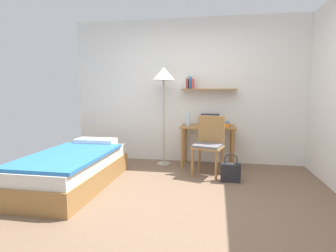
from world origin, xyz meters
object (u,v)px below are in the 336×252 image
object	(u,v)px
bed	(74,169)
handbag	(231,172)
desk	(208,134)
book_stack	(225,124)
water_bottle	(188,119)
desk_chair	(209,143)
standing_lamp	(164,79)
laptop	(210,122)

from	to	relation	value
bed	handbag	distance (m)	2.22
bed	desk	size ratio (longest dim) A/B	2.04
book_stack	handbag	size ratio (longest dim) A/B	0.54
water_bottle	handbag	bearing A→B (deg)	-44.97
bed	handbag	size ratio (longest dim) A/B	4.57
bed	water_bottle	distance (m)	2.01
water_bottle	book_stack	distance (m)	0.63
bed	desk_chair	xyz separation A→B (m)	(1.81, 0.86, 0.27)
standing_lamp	book_stack	size ratio (longest dim) A/B	7.66
standing_lamp	desk	bearing A→B (deg)	0.72
desk	handbag	size ratio (longest dim) A/B	2.24
desk	laptop	xyz separation A→B (m)	(0.03, 0.08, 0.20)
standing_lamp	laptop	bearing A→B (deg)	6.68
water_bottle	book_stack	bearing A→B (deg)	4.79
bed	water_bottle	world-z (taller)	water_bottle
laptop	book_stack	distance (m)	0.27
laptop	water_bottle	distance (m)	0.40
bed	standing_lamp	size ratio (longest dim) A/B	1.10
bed	book_stack	distance (m)	2.51
water_bottle	handbag	xyz separation A→B (m)	(0.70, -0.70, -0.69)
desk_chair	handbag	distance (m)	0.57
laptop	desk	bearing A→B (deg)	-108.89
desk_chair	standing_lamp	distance (m)	1.37
desk	water_bottle	distance (m)	0.44
bed	water_bottle	bearing A→B (deg)	41.60
bed	desk_chair	bearing A→B (deg)	25.27
standing_lamp	water_bottle	distance (m)	0.81
desk	book_stack	size ratio (longest dim) A/B	4.13
water_bottle	bed	bearing A→B (deg)	-138.40
desk_chair	water_bottle	bearing A→B (deg)	131.64
desk_chair	handbag	xyz separation A→B (m)	(0.33, -0.28, -0.37)
laptop	water_bottle	bearing A→B (deg)	-158.59
bed	laptop	distance (m)	2.36
laptop	handbag	xyz separation A→B (m)	(0.33, -0.85, -0.62)
book_stack	bed	bearing A→B (deg)	-147.18
laptop	book_stack	xyz separation A→B (m)	(0.25, -0.09, -0.01)
water_bottle	book_stack	world-z (taller)	water_bottle
desk_chair	laptop	distance (m)	0.62
standing_lamp	handbag	bearing A→B (deg)	-33.50
bed	laptop	world-z (taller)	laptop
standing_lamp	laptop	distance (m)	1.10
bed	water_bottle	size ratio (longest dim) A/B	8.00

